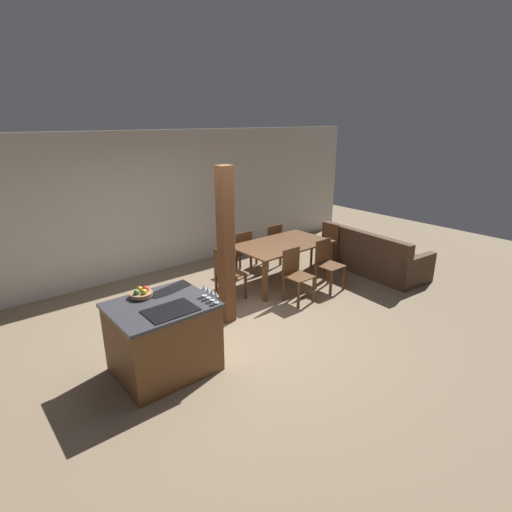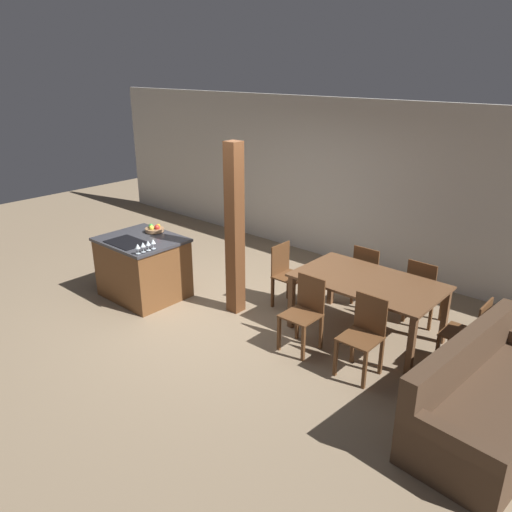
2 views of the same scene
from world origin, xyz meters
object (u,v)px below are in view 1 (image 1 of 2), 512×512
(wine_glass_near, at_px, (216,295))
(timber_post, at_px, (226,247))
(dining_chair_near_right, at_px, (327,263))
(fruit_bowl, at_px, (141,293))
(dining_table, at_px, (282,248))
(wine_glass_far, at_px, (208,290))
(dining_chair_far_right, at_px, (271,244))
(dining_chair_far_left, at_px, (240,252))
(dining_chair_head_end, at_px, (227,273))
(kitchen_island, at_px, (163,337))
(wine_glass_end, at_px, (204,288))
(dining_chair_near_left, at_px, (296,274))
(wine_glass_middle, at_px, (212,292))
(dining_chair_foot_end, at_px, (327,244))
(couch, at_px, (372,257))

(wine_glass_near, bearing_deg, timber_post, 48.90)
(wine_glass_near, height_order, dining_chair_near_right, wine_glass_near)
(fruit_bowl, relative_size, dining_table, 0.16)
(wine_glass_far, bearing_deg, dining_chair_far_right, 36.23)
(wine_glass_near, xyz_separation_m, dining_chair_far_left, (2.10, 2.28, -0.52))
(dining_chair_head_end, bearing_deg, kitchen_island, 122.87)
(wine_glass_far, distance_m, wine_glass_end, 0.08)
(wine_glass_end, bearing_deg, timber_post, 40.25)
(wine_glass_end, relative_size, timber_post, 0.06)
(fruit_bowl, xyz_separation_m, dining_chair_near_left, (2.68, 0.07, -0.46))
(fruit_bowl, distance_m, wine_glass_middle, 0.86)
(dining_chair_foot_end, relative_size, couch, 0.41)
(wine_glass_near, xyz_separation_m, wine_glass_end, (0.00, 0.25, 0.00))
(wine_glass_end, bearing_deg, wine_glass_near, -90.00)
(dining_chair_far_left, bearing_deg, wine_glass_middle, 46.30)
(wine_glass_far, bearing_deg, dining_chair_head_end, 47.56)
(wine_glass_near, xyz_separation_m, dining_chair_foot_end, (3.74, 1.53, -0.52))
(fruit_bowl, height_order, wine_glass_far, wine_glass_far)
(wine_glass_far, xyz_separation_m, dining_chair_far_right, (2.89, 2.12, -0.52))
(dining_chair_foot_end, bearing_deg, dining_chair_near_right, -48.65)
(wine_glass_far, height_order, dining_chair_head_end, wine_glass_far)
(kitchen_island, xyz_separation_m, dining_chair_foot_end, (4.24, 1.13, 0.03))
(kitchen_island, relative_size, wine_glass_near, 8.47)
(dining_chair_foot_end, relative_size, timber_post, 0.38)
(dining_table, bearing_deg, timber_post, -160.66)
(dining_table, distance_m, dining_chair_far_right, 0.87)
(couch, bearing_deg, dining_chair_foot_end, 38.04)
(dining_chair_far_right, height_order, couch, dining_chair_far_right)
(kitchen_island, xyz_separation_m, dining_chair_near_left, (2.60, 0.38, 0.03))
(wine_glass_near, height_order, dining_chair_far_right, wine_glass_near)
(kitchen_island, xyz_separation_m, fruit_bowl, (-0.09, 0.31, 0.49))
(kitchen_island, relative_size, dining_chair_far_right, 1.29)
(dining_chair_head_end, height_order, couch, dining_chair_head_end)
(wine_glass_near, distance_m, dining_chair_near_left, 2.30)
(wine_glass_near, height_order, wine_glass_end, same)
(dining_table, distance_m, dining_chair_near_right, 0.87)
(fruit_bowl, height_order, dining_table, fruit_bowl)
(dining_chair_near_left, distance_m, dining_chair_far_left, 1.50)
(fruit_bowl, height_order, dining_chair_near_left, fruit_bowl)
(wine_glass_end, bearing_deg, dining_table, 27.24)
(dining_chair_far_right, bearing_deg, dining_chair_near_right, 90.00)
(dining_chair_near_left, relative_size, dining_chair_foot_end, 1.00)
(dining_chair_foot_end, bearing_deg, wine_glass_far, -69.92)
(fruit_bowl, bearing_deg, wine_glass_middle, -47.31)
(wine_glass_far, bearing_deg, wine_glass_near, -90.00)
(wine_glass_middle, xyz_separation_m, dining_chair_near_right, (2.89, 0.70, -0.52))
(wine_glass_end, bearing_deg, dining_chair_far_right, 35.15)
(wine_glass_end, relative_size, dining_chair_near_left, 0.15)
(dining_chair_near_left, height_order, timber_post, timber_post)
(wine_glass_far, height_order, dining_chair_foot_end, wine_glass_far)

